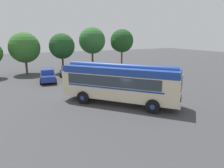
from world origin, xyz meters
The scene contains 10 objects.
ground_plane centered at (0.00, 0.00, 0.00)m, with size 120.00×120.00×0.00m, color #3D3D3F.
vintage_bus centered at (-0.57, 0.67, 1.89)m, with size 8.50×9.18×3.49m.
car_near_left centered at (-4.74, 12.11, 0.85)m, with size 2.40×4.40×1.66m.
car_mid_left centered at (-1.86, 12.76, 0.85)m, with size 2.07×4.26×1.66m.
car_mid_right centered at (0.83, 13.16, 0.85)m, with size 2.29×4.35×1.66m.
car_far_right centered at (3.55, 13.27, 0.85)m, with size 2.32×4.37×1.66m.
tree_left_of_centre centered at (-6.80, 19.23, 3.93)m, with size 4.56×4.56×6.28m.
tree_centre centered at (-1.44, 17.98, 4.08)m, with size 3.96×3.96×6.13m.
tree_right_of_centre centered at (4.38, 19.58, 4.93)m, with size 4.62×4.62×7.23m.
tree_far_right centered at (10.20, 19.74, 4.72)m, with size 4.44×4.34×6.98m.
Camera 1 is at (-8.64, -13.81, 5.75)m, focal length 32.00 mm.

